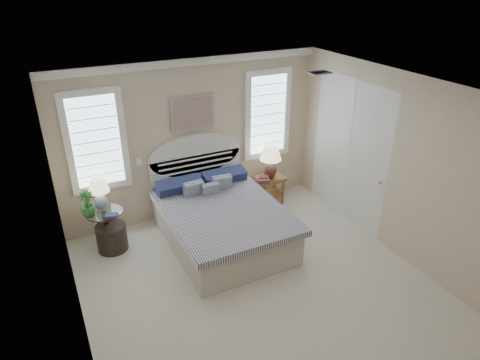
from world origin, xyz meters
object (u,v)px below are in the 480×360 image
object	(u,v)px
lamp_left	(99,190)
floor_pot	(112,237)
nightstand_right	(269,184)
side_table_left	(106,225)
bed	(220,218)
lamp_right	(270,158)

from	to	relation	value
lamp_left	floor_pot	bearing A→B (deg)	-77.13
lamp_left	nightstand_right	bearing A→B (deg)	-0.40
side_table_left	bed	bearing A→B (deg)	-19.74
floor_pot	lamp_left	size ratio (longest dim) A/B	0.91
floor_pot	lamp_right	xyz separation A→B (m)	(2.88, 0.16, 0.70)
bed	floor_pot	world-z (taller)	bed
bed	lamp_left	bearing A→B (deg)	156.67
lamp_right	bed	bearing A→B (deg)	-152.94
bed	side_table_left	bearing A→B (deg)	160.26
side_table_left	lamp_right	distance (m)	2.98
bed	side_table_left	world-z (taller)	bed
nightstand_right	floor_pot	bearing A→B (deg)	-176.14
nightstand_right	lamp_left	size ratio (longest dim) A/B	1.04
lamp_right	lamp_left	bearing A→B (deg)	178.85
nightstand_right	lamp_left	bearing A→B (deg)	179.60
nightstand_right	lamp_left	xyz separation A→B (m)	(-2.95, 0.02, 0.55)
bed	floor_pot	size ratio (longest dim) A/B	4.92
side_table_left	nightstand_right	bearing A→B (deg)	1.94
bed	lamp_right	xyz separation A→B (m)	(1.28, 0.65, 0.53)
side_table_left	floor_pot	distance (m)	0.21
bed	side_table_left	size ratio (longest dim) A/B	3.61
nightstand_right	floor_pot	world-z (taller)	nightstand_right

